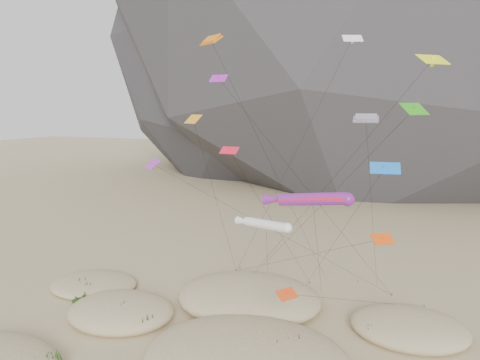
{
  "coord_description": "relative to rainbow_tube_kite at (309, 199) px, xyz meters",
  "views": [
    {
      "loc": [
        14.27,
        -30.44,
        21.49
      ],
      "look_at": [
        -2.45,
        12.0,
        14.44
      ],
      "focal_mm": 35.0,
      "sensor_mm": 36.0,
      "label": 1
    }
  ],
  "objects": [
    {
      "name": "delta_kites",
      "position": [
        -0.73,
        2.53,
        4.65
      ],
      "size": [
        28.46,
        20.31,
        28.61
      ],
      "color": "purple",
      "rests_on": "ground"
    },
    {
      "name": "orange_parafoil",
      "position": [
        -9.96,
        1.62,
        13.91
      ],
      "size": [
        9.41,
        18.1,
        28.31
      ],
      "color": "orange",
      "rests_on": "ground"
    },
    {
      "name": "rainbow_tube_kite",
      "position": [
        0.0,
        0.0,
        0.0
      ],
      "size": [
        8.4,
        12.86,
        14.44
      ],
      "color": "red",
      "rests_on": "ground"
    },
    {
      "name": "multi_parafoil",
      "position": [
        4.41,
        1.61,
        6.76
      ],
      "size": [
        2.17,
        16.12,
        21.02
      ],
      "color": "red",
      "rests_on": "ground"
    },
    {
      "name": "kite_stakes",
      "position": [
        -2.96,
        14.16,
        -13.36
      ],
      "size": [
        23.36,
        6.85,
        0.3
      ],
      "color": "#3F2D1E",
      "rests_on": "ground"
    },
    {
      "name": "dune_grass",
      "position": [
        -5.56,
        -6.07,
        -12.66
      ],
      "size": [
        43.44,
        25.91,
        1.52
      ],
      "color": "black",
      "rests_on": "ground"
    },
    {
      "name": "white_tube_kite",
      "position": [
        -4.56,
        0.97,
        -2.92
      ],
      "size": [
        7.06,
        15.41,
        11.33
      ],
      "color": "white",
      "rests_on": "ground"
    },
    {
      "name": "dunes",
      "position": [
        -6.8,
        -5.48,
        -12.79
      ],
      "size": [
        51.6,
        36.97,
        4.05
      ],
      "color": "#CCB789",
      "rests_on": "ground"
    }
  ]
}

